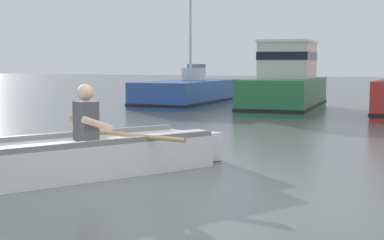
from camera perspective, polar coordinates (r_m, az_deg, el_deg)
The scene contains 4 objects.
ground_plane at distance 6.69m, azimuth -6.82°, elevation -7.00°, with size 120.00×120.00×0.00m, color slate.
rowboat_with_person at distance 7.84m, azimuth -8.93°, elevation -3.30°, with size 2.50×3.47×1.19m.
moored_boat_blue at distance 20.27m, azimuth -0.29°, elevation 2.67°, with size 2.36×5.66×4.38m.
moored_boat_green at distance 18.06m, azimuth 9.24°, elevation 3.48°, with size 2.44×5.07×2.17m.
Camera 1 is at (3.49, -5.52, 1.45)m, focal length 53.91 mm.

